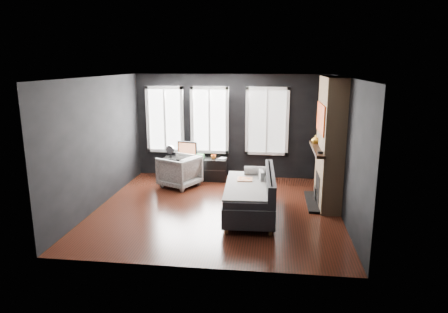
# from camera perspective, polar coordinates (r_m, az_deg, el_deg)

# --- Properties ---
(floor) EXTENTS (5.00, 5.00, 0.00)m
(floor) POSITION_cam_1_polar(r_m,az_deg,el_deg) (8.42, -0.94, -7.42)
(floor) COLOR black
(floor) RESTS_ON ground
(ceiling) EXTENTS (5.00, 5.00, 0.00)m
(ceiling) POSITION_cam_1_polar(r_m,az_deg,el_deg) (7.88, -1.01, 11.28)
(ceiling) COLOR white
(ceiling) RESTS_ON ground
(wall_back) EXTENTS (5.00, 0.02, 2.70)m
(wall_back) POSITION_cam_1_polar(r_m,az_deg,el_deg) (10.48, 0.94, 4.34)
(wall_back) COLOR black
(wall_back) RESTS_ON ground
(wall_left) EXTENTS (0.02, 5.00, 2.70)m
(wall_left) POSITION_cam_1_polar(r_m,az_deg,el_deg) (8.74, -17.43, 1.95)
(wall_left) COLOR black
(wall_left) RESTS_ON ground
(wall_right) EXTENTS (0.02, 5.00, 2.70)m
(wall_right) POSITION_cam_1_polar(r_m,az_deg,el_deg) (8.09, 16.86, 1.11)
(wall_right) COLOR black
(wall_right) RESTS_ON ground
(windows) EXTENTS (4.00, 0.16, 1.76)m
(windows) POSITION_cam_1_polar(r_m,az_deg,el_deg) (10.39, -1.56, 9.97)
(windows) COLOR white
(windows) RESTS_ON wall_back
(fireplace) EXTENTS (0.70, 1.62, 2.70)m
(fireplace) POSITION_cam_1_polar(r_m,az_deg,el_deg) (8.64, 14.90, 1.98)
(fireplace) COLOR #93724C
(fireplace) RESTS_ON floor
(sofa) EXTENTS (1.14, 2.15, 0.91)m
(sofa) POSITION_cam_1_polar(r_m,az_deg,el_deg) (7.95, 3.68, -5.23)
(sofa) COLOR #262729
(sofa) RESTS_ON floor
(stripe_pillow) EXTENTS (0.13, 0.34, 0.33)m
(stripe_pillow) POSITION_cam_1_polar(r_m,az_deg,el_deg) (8.25, 5.36, -3.13)
(stripe_pillow) COLOR gray
(stripe_pillow) RESTS_ON sofa
(armchair) EXTENTS (1.06, 1.09, 0.85)m
(armchair) POSITION_cam_1_polar(r_m,az_deg,el_deg) (9.81, -6.40, -1.88)
(armchair) COLOR white
(armchair) RESTS_ON floor
(media_console) EXTENTS (1.65, 0.52, 0.57)m
(media_console) POSITION_cam_1_polar(r_m,az_deg,el_deg) (10.45, -4.08, -1.71)
(media_console) COLOR black
(media_console) RESTS_ON floor
(monitor) EXTENTS (0.56, 0.23, 0.48)m
(monitor) POSITION_cam_1_polar(r_m,az_deg,el_deg) (10.37, -5.26, 1.14)
(monitor) COLOR black
(monitor) RESTS_ON media_console
(desk_fan) EXTENTS (0.27, 0.27, 0.32)m
(desk_fan) POSITION_cam_1_polar(r_m,az_deg,el_deg) (10.52, -7.71, 0.79)
(desk_fan) COLOR gray
(desk_fan) RESTS_ON media_console
(mug) EXTENTS (0.14, 0.12, 0.12)m
(mug) POSITION_cam_1_polar(r_m,az_deg,el_deg) (10.27, -1.51, 0.05)
(mug) COLOR orange
(mug) RESTS_ON media_console
(book) EXTENTS (0.15, 0.07, 0.22)m
(book) POSITION_cam_1_polar(r_m,az_deg,el_deg) (10.29, -0.58, 0.33)
(book) COLOR beige
(book) RESTS_ON media_console
(storage_box) EXTENTS (0.23, 0.18, 0.11)m
(storage_box) POSITION_cam_1_polar(r_m,az_deg,el_deg) (10.30, -3.47, 0.03)
(storage_box) COLOR #337639
(storage_box) RESTS_ON media_console
(mantel_vase) EXTENTS (0.21, 0.22, 0.18)m
(mantel_vase) POSITION_cam_1_polar(r_m,az_deg,el_deg) (9.05, 12.96, 2.40)
(mantel_vase) COLOR gold
(mantel_vase) RESTS_ON fireplace
(mantel_clock) EXTENTS (0.16, 0.16, 0.04)m
(mantel_clock) POSITION_cam_1_polar(r_m,az_deg,el_deg) (8.09, 13.61, 0.59)
(mantel_clock) COLOR black
(mantel_clock) RESTS_ON fireplace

